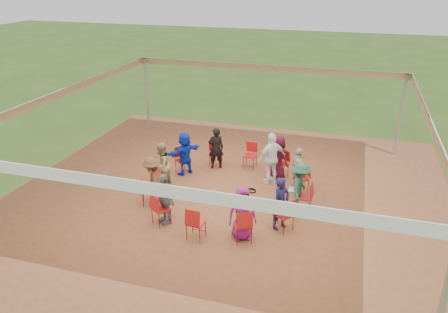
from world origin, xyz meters
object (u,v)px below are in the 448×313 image
(chair_6, at_px, (158,173))
(chair_8, at_px, (161,209))
(person_seated_8, at_px, (242,213))
(person_seated_9, at_px, (281,204))
(person_seated_3, at_px, (216,148))
(person_seated_2, at_px, (278,157))
(person_seated_4, at_px, (185,154))
(chair_4, at_px, (216,154))
(chair_10, at_px, (243,225))
(person_seated_6, at_px, (152,181))
(standing_person, at_px, (272,158))
(chair_2, at_px, (281,164))
(chair_7, at_px, (149,190))
(chair_11, at_px, (284,215))
(person_seated_0, at_px, (300,187))
(person_seated_1, at_px, (298,170))
(cable_coil, at_px, (251,191))
(chair_3, at_px, (250,156))
(person_seated_7, at_px, (164,198))
(laptop, at_px, (294,188))
(person_seated_5, at_px, (161,165))
(chair_0, at_px, (304,197))
(chair_5, at_px, (183,160))
(chair_9, at_px, (196,223))
(chair_1, at_px, (301,178))

(chair_6, distance_m, chair_8, 2.30)
(person_seated_8, height_order, person_seated_9, same)
(person_seated_3, bearing_deg, person_seated_2, 150.00)
(person_seated_2, xyz_separation_m, person_seated_4, (-3.02, -0.61, 0.00))
(chair_4, bearing_deg, chair_10, 90.00)
(person_seated_6, distance_m, standing_person, 3.81)
(chair_2, distance_m, chair_7, 4.44)
(chair_4, height_order, chair_11, same)
(chair_4, xyz_separation_m, person_seated_0, (3.20, -2.19, 0.28))
(chair_8, distance_m, person_seated_4, 3.18)
(chair_8, xyz_separation_m, person_seated_1, (3.21, 2.89, 0.28))
(cable_coil, bearing_deg, chair_3, 105.54)
(chair_4, bearing_deg, person_seated_7, 60.89)
(chair_8, relative_size, person_seated_9, 0.62)
(person_seated_7, distance_m, laptop, 3.63)
(person_seated_6, bearing_deg, person_seated_5, 165.00)
(chair_4, height_order, person_seated_1, person_seated_1)
(chair_8, distance_m, person_seated_6, 1.20)
(person_seated_6, bearing_deg, person_seated_0, 75.00)
(chair_11, bearing_deg, person_seated_4, 90.00)
(chair_3, relative_size, standing_person, 0.53)
(chair_6, relative_size, chair_7, 1.00)
(chair_10, xyz_separation_m, person_seated_3, (-2.00, 4.00, 0.28))
(chair_0, distance_m, chair_6, 4.59)
(cable_coil, bearing_deg, chair_8, -126.82)
(chair_5, xyz_separation_m, person_seated_4, (0.10, -0.07, 0.28))
(person_seated_9, bearing_deg, chair_8, 136.54)
(chair_5, distance_m, chair_8, 3.25)
(person_seated_9, bearing_deg, chair_7, 120.89)
(person_seated_8, bearing_deg, person_seated_4, 105.00)
(person_seated_4, distance_m, person_seated_7, 3.08)
(standing_person, bearing_deg, chair_7, -6.95)
(chair_3, height_order, chair_9, same)
(person_seated_4, bearing_deg, chair_6, 9.28)
(chair_6, relative_size, person_seated_6, 0.62)
(person_seated_3, bearing_deg, chair_4, -90.00)
(standing_person, bearing_deg, person_seated_9, 61.92)
(person_seated_9, height_order, standing_person, standing_person)
(chair_0, xyz_separation_m, chair_4, (-3.32, 2.19, 0.00))
(chair_1, bearing_deg, person_seated_6, 90.00)
(person_seated_9, height_order, cable_coil, person_seated_9)
(person_seated_1, distance_m, person_seated_2, 1.13)
(chair_4, xyz_separation_m, chair_7, (-1.03, -3.08, 0.00))
(person_seated_0, height_order, person_seated_9, same)
(chair_6, height_order, person_seated_7, person_seated_7)
(chair_3, xyz_separation_m, person_seated_2, (1.06, -0.48, 0.28))
(chair_5, relative_size, person_seated_3, 0.62)
(chair_2, relative_size, chair_9, 1.00)
(chair_9, relative_size, person_seated_6, 0.62)
(standing_person, bearing_deg, chair_3, -89.70)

